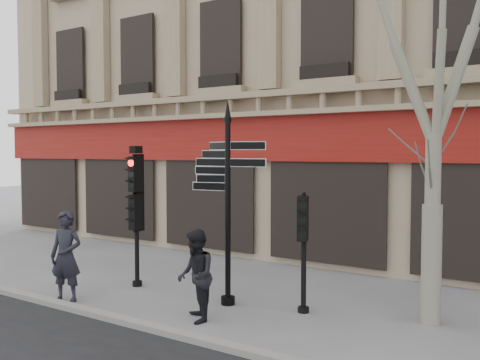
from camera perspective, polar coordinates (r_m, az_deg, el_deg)
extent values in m
plane|color=slate|center=(10.83, -2.33, -14.26)|extent=(80.00, 80.00, 0.00)
cube|color=gray|center=(9.77, -7.41, -15.83)|extent=(80.00, 0.25, 0.12)
cube|color=tan|center=(22.46, 17.97, 17.80)|extent=(28.00, 15.00, 18.00)
cube|color=maroon|center=(14.56, 9.18, 4.49)|extent=(28.00, 0.25, 1.30)
cube|color=#887458|center=(14.41, 8.82, 8.38)|extent=(28.00, 0.35, 0.74)
cylinder|color=black|center=(11.19, -1.31, -3.67)|extent=(0.12, 0.12, 3.82)
cylinder|color=black|center=(11.54, -1.30, -12.71)|extent=(0.30, 0.30, 0.17)
cone|color=black|center=(11.15, -1.32, 7.67)|extent=(0.13, 0.13, 0.38)
cylinder|color=black|center=(13.00, -10.97, -4.44)|extent=(0.11, 0.11, 3.08)
cylinder|color=black|center=(13.27, -10.90, -10.78)|extent=(0.23, 0.23, 0.12)
cube|color=black|center=(12.97, -10.98, -3.37)|extent=(0.38, 0.29, 0.84)
cube|color=black|center=(12.90, -11.02, 0.63)|extent=(0.38, 0.29, 0.84)
sphere|color=#FF0C05|center=(12.90, -11.03, 1.63)|extent=(0.18, 0.18, 0.18)
cube|color=black|center=(12.89, -11.04, 3.19)|extent=(0.21, 0.26, 0.18)
cylinder|color=black|center=(10.81, 6.81, -7.88)|extent=(0.11, 0.11, 2.35)
cylinder|color=black|center=(11.08, 6.78, -13.52)|extent=(0.24, 0.24, 0.13)
cube|color=black|center=(10.70, 6.84, -4.06)|extent=(0.47, 0.41, 0.89)
cylinder|color=gray|center=(10.67, 19.74, -8.48)|extent=(0.37, 0.37, 2.24)
cylinder|color=gray|center=(10.47, 19.90, 0.85)|extent=(0.29, 0.29, 1.43)
imported|color=black|center=(12.14, -18.06, -7.75)|extent=(0.83, 0.68, 1.96)
imported|color=black|center=(10.29, -4.75, -10.13)|extent=(1.07, 1.07, 1.75)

